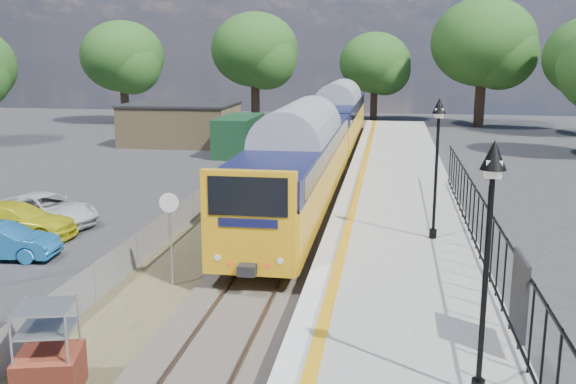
% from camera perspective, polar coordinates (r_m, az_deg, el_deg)
% --- Properties ---
extents(ground, '(120.00, 120.00, 0.00)m').
position_cam_1_polar(ground, '(16.80, -4.89, -11.97)').
color(ground, '#2D2D30').
rests_on(ground, ground).
extents(track_bed, '(5.90, 80.00, 0.29)m').
position_cam_1_polar(track_bed, '(25.80, -0.74, -2.98)').
color(track_bed, '#473F38').
rests_on(track_bed, ground).
extents(platform, '(5.00, 70.00, 0.90)m').
position_cam_1_polar(platform, '(23.74, 9.76, -3.62)').
color(platform, gray).
rests_on(platform, ground).
extents(platform_edge, '(0.90, 70.00, 0.01)m').
position_cam_1_polar(platform_edge, '(23.67, 4.80, -2.39)').
color(platform_edge, silver).
rests_on(platform_edge, platform).
extents(victorian_lamp_south, '(0.44, 0.44, 4.60)m').
position_cam_1_polar(victorian_lamp_south, '(11.28, 17.53, -1.61)').
color(victorian_lamp_south, black).
rests_on(victorian_lamp_south, platform).
extents(victorian_lamp_north, '(0.44, 0.44, 4.60)m').
position_cam_1_polar(victorian_lamp_north, '(21.06, 13.18, 4.90)').
color(victorian_lamp_north, black).
rests_on(victorian_lamp_north, platform).
extents(palisade_fence, '(0.12, 26.00, 2.00)m').
position_cam_1_polar(palisade_fence, '(18.02, 17.55, -4.59)').
color(palisade_fence, black).
rests_on(palisade_fence, platform).
extents(wire_fence, '(0.06, 52.00, 1.20)m').
position_cam_1_polar(wire_fence, '(28.71, -7.29, -0.45)').
color(wire_fence, '#999EA3').
rests_on(wire_fence, ground).
extents(outbuilding, '(10.80, 10.10, 3.12)m').
position_cam_1_polar(outbuilding, '(48.64, -8.59, 5.85)').
color(outbuilding, '#927852').
rests_on(outbuilding, ground).
extents(tree_line, '(56.80, 43.80, 11.88)m').
position_cam_1_polar(tree_line, '(56.89, 6.85, 11.95)').
color(tree_line, '#332319').
rests_on(tree_line, ground).
extents(train, '(2.82, 40.83, 3.51)m').
position_cam_1_polar(train, '(37.67, 3.28, 5.36)').
color(train, orange).
rests_on(train, ground).
extents(brick_plinth, '(1.50, 1.50, 1.99)m').
position_cam_1_polar(brick_plinth, '(14.22, -20.54, -13.23)').
color(brick_plinth, '#983826').
rests_on(brick_plinth, ground).
extents(speed_sign, '(0.59, 0.11, 2.91)m').
position_cam_1_polar(speed_sign, '(19.14, -10.44, -2.75)').
color(speed_sign, '#999EA3').
rests_on(speed_sign, ground).
extents(car_blue, '(3.80, 1.62, 1.22)m').
position_cam_1_polar(car_blue, '(23.89, -24.03, -4.04)').
color(car_blue, '#195A97').
rests_on(car_blue, ground).
extents(car_yellow, '(4.71, 2.09, 1.34)m').
position_cam_1_polar(car_yellow, '(26.34, -23.07, -2.36)').
color(car_yellow, gold).
rests_on(car_yellow, ground).
extents(car_white, '(5.01, 3.34, 1.28)m').
position_cam_1_polar(car_white, '(27.84, -20.76, -1.49)').
color(car_white, silver).
rests_on(car_white, ground).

